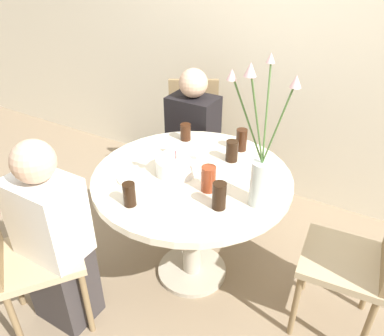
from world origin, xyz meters
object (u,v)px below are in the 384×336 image
object	(u,v)px
drink_glass_4	(219,196)
person_woman	(193,146)
drink_glass_5	(241,140)
chair_near_front	(193,134)
side_plate	(134,178)
drink_glass_1	(129,194)
chair_far_back	(364,254)
drink_glass_0	(232,151)
drink_glass_3	(186,132)
drink_glass_2	(209,179)
flower_vase	(260,168)
chair_right_flank	(20,250)
birthday_cake	(176,166)
person_guest	(54,244)

from	to	relation	value
drink_glass_4	person_woman	size ratio (longest dim) A/B	0.12
drink_glass_5	person_woman	distance (m)	0.63
chair_near_front	side_plate	xyz separation A→B (m)	(0.21, -0.99, 0.21)
chair_near_front	side_plate	bearing A→B (deg)	-107.63
drink_glass_1	chair_far_back	bearing A→B (deg)	24.29
chair_near_front	drink_glass_0	bearing A→B (deg)	-73.56
drink_glass_3	side_plate	bearing A→B (deg)	-89.57
side_plate	drink_glass_5	xyz separation A→B (m)	(0.36, 0.59, 0.06)
drink_glass_3	drink_glass_2	bearing A→B (deg)	-47.28
drink_glass_5	drink_glass_3	bearing A→B (deg)	-171.73
chair_far_back	drink_glass_1	distance (m)	1.16
drink_glass_0	drink_glass_2	distance (m)	0.33
drink_glass_0	drink_glass_5	bearing A→B (deg)	92.51
flower_vase	person_woman	world-z (taller)	flower_vase
chair_near_front	person_woman	bearing A→B (deg)	-90.00
chair_near_front	drink_glass_3	bearing A→B (deg)	-95.21
chair_far_back	drink_glass_4	world-z (taller)	chair_far_back
chair_near_front	drink_glass_0	xyz separation A→B (m)	(0.58, -0.55, 0.27)
chair_right_flank	drink_glass_1	size ratio (longest dim) A/B	7.88
chair_right_flank	chair_far_back	bearing A→B (deg)	-114.52
side_plate	drink_glass_3	bearing A→B (deg)	90.43
chair_far_back	birthday_cake	distance (m)	1.03
person_guest	drink_glass_4	bearing A→B (deg)	31.00
drink_glass_2	side_plate	bearing A→B (deg)	-164.70
drink_glass_1	person_guest	bearing A→B (deg)	-145.17
chair_right_flank	drink_glass_0	xyz separation A→B (m)	(0.66, 0.99, 0.27)
flower_vase	drink_glass_4	world-z (taller)	flower_vase
drink_glass_0	person_guest	distance (m)	1.07
chair_right_flank	side_plate	world-z (taller)	chair_right_flank
drink_glass_2	person_woman	bearing A→B (deg)	125.08
chair_near_front	chair_far_back	size ratio (longest dim) A/B	1.00
side_plate	drink_glass_5	size ratio (longest dim) A/B	1.32
drink_glass_2	drink_glass_4	size ratio (longest dim) A/B	1.00
chair_near_front	flower_vase	size ratio (longest dim) A/B	1.32
drink_glass_4	side_plate	bearing A→B (deg)	-179.55
chair_near_front	drink_glass_3	size ratio (longest dim) A/B	8.78
drink_glass_2	drink_glass_4	bearing A→B (deg)	-42.54
side_plate	drink_glass_3	size ratio (longest dim) A/B	1.67
chair_near_front	chair_far_back	bearing A→B (deg)	-57.39
birthday_cake	drink_glass_4	distance (m)	0.38
chair_far_back	drink_glass_3	xyz separation A→B (m)	(-1.16, 0.26, 0.26)
chair_near_front	birthday_cake	xyz separation A→B (m)	(0.37, -0.83, 0.25)
drink_glass_4	drink_glass_3	bearing A→B (deg)	133.71
chair_near_front	drink_glass_2	distance (m)	1.11
chair_right_flank	drink_glass_5	bearing A→B (deg)	-83.95
person_woman	flower_vase	bearing A→B (deg)	-43.30
drink_glass_1	drink_glass_2	bearing A→B (deg)	48.37
person_woman	person_guest	size ratio (longest dim) A/B	1.00
chair_right_flank	person_guest	world-z (taller)	person_guest
birthday_cake	drink_glass_0	distance (m)	0.34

